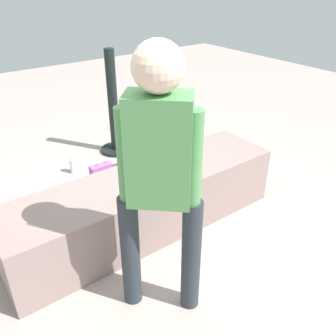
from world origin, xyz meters
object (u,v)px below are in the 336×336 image
object	(u,v)px
cake_plate	(152,174)
gift_bag	(102,176)
water_bottle_far_side	(3,219)
water_bottle_near_gift	(73,165)
cake_box_white	(136,164)
party_cup_red	(132,193)
child_seated	(175,145)
adult_standing	(159,168)
handbag_black_leather	(35,216)

from	to	relation	value
cake_plate	gift_bag	xyz separation A→B (m)	(-0.05, 0.81, -0.39)
water_bottle_far_side	gift_bag	bearing A→B (deg)	4.83
water_bottle_near_gift	cake_box_white	distance (m)	0.67
cake_plate	water_bottle_near_gift	xyz separation A→B (m)	(-0.15, 1.27, -0.43)
cake_box_white	water_bottle_far_side	bearing A→B (deg)	-171.43
party_cup_red	water_bottle_far_side	bearing A→B (deg)	167.21
child_seated	party_cup_red	distance (m)	0.83
gift_bag	party_cup_red	bearing A→B (deg)	-66.66
party_cup_red	water_bottle_near_gift	bearing A→B (deg)	107.16
cake_plate	water_bottle_far_side	world-z (taller)	cake_plate
child_seated	water_bottle_far_side	size ratio (longest dim) A/B	2.42
water_bottle_near_gift	party_cup_red	size ratio (longest dim) A/B	1.84
cake_plate	adult_standing	bearing A→B (deg)	-120.62
gift_bag	water_bottle_far_side	world-z (taller)	gift_bag
cake_plate	water_bottle_far_side	size ratio (longest dim) A/B	1.12
child_seated	water_bottle_far_side	distance (m)	1.57
gift_bag	cake_plate	bearing A→B (deg)	-86.28
child_seated	cake_plate	xyz separation A→B (m)	(-0.22, 0.01, -0.19)
child_seated	handbag_black_leather	distance (m)	1.32
adult_standing	water_bottle_near_gift	bearing A→B (deg)	82.86
party_cup_red	cake_box_white	size ratio (longest dim) A/B	0.34
child_seated	adult_standing	size ratio (longest dim) A/B	0.29
water_bottle_far_side	handbag_black_leather	distance (m)	0.27
handbag_black_leather	cake_plate	bearing A→B (deg)	-36.26
water_bottle_far_side	handbag_black_leather	size ratio (longest dim) A/B	0.62
water_bottle_near_gift	water_bottle_far_side	bearing A→B (deg)	-147.73
cake_plate	water_bottle_far_side	distance (m)	1.32
child_seated	party_cup_red	bearing A→B (deg)	105.41
cake_box_white	handbag_black_leather	bearing A→B (deg)	-163.48
cake_box_white	handbag_black_leather	world-z (taller)	handbag_black_leather
child_seated	gift_bag	bearing A→B (deg)	108.74
child_seated	cake_box_white	bearing A→B (deg)	77.88
cake_plate	cake_box_white	world-z (taller)	cake_plate
adult_standing	cake_box_white	bearing A→B (deg)	62.92
gift_bag	handbag_black_leather	distance (m)	0.78
gift_bag	water_bottle_near_gift	distance (m)	0.48
adult_standing	party_cup_red	world-z (taller)	adult_standing
gift_bag	water_bottle_near_gift	world-z (taller)	gift_bag
water_bottle_near_gift	party_cup_red	xyz separation A→B (m)	(0.25, -0.80, -0.04)
cake_box_white	handbag_black_leather	xyz separation A→B (m)	(-1.22, -0.36, 0.06)
gift_bag	water_bottle_near_gift	bearing A→B (deg)	102.44
party_cup_red	gift_bag	bearing A→B (deg)	113.34
adult_standing	handbag_black_leather	size ratio (longest dim) A/B	5.18
adult_standing	handbag_black_leather	world-z (taller)	adult_standing
handbag_black_leather	adult_standing	bearing A→B (deg)	-72.50
cake_plate	gift_bag	distance (m)	0.90
adult_standing	party_cup_red	distance (m)	1.57
party_cup_red	cake_plate	bearing A→B (deg)	-100.84
party_cup_red	adult_standing	bearing A→B (deg)	-113.08
cake_plate	handbag_black_leather	distance (m)	1.07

